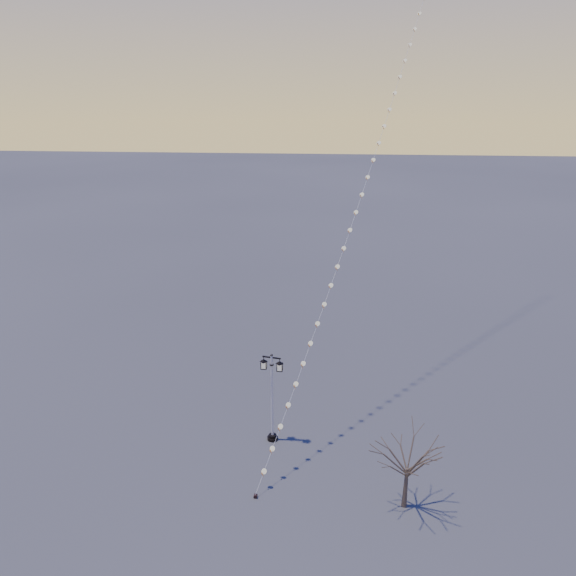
# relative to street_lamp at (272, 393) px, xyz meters

# --- Properties ---
(ground) EXTENTS (300.00, 300.00, 0.00)m
(ground) POSITION_rel_street_lamp_xyz_m (0.63, -3.67, -2.96)
(ground) COLOR #424343
(ground) RESTS_ON ground
(street_lamp) EXTENTS (1.34, 0.63, 5.35)m
(street_lamp) POSITION_rel_street_lamp_xyz_m (0.00, 0.00, 0.00)
(street_lamp) COLOR black
(street_lamp) RESTS_ON ground
(bare_tree) EXTENTS (2.34, 2.34, 3.89)m
(bare_tree) POSITION_rel_street_lamp_xyz_m (6.80, -4.62, -0.26)
(bare_tree) COLOR #47392A
(bare_tree) RESTS_ON ground
(kite_train) EXTENTS (13.08, 29.58, 36.02)m
(kite_train) POSITION_rel_street_lamp_xyz_m (5.97, 9.79, 14.93)
(kite_train) COLOR black
(kite_train) RESTS_ON ground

